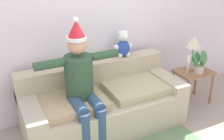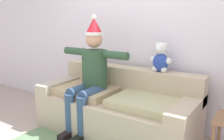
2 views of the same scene
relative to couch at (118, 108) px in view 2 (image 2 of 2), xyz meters
The scene contains 4 objects.
back_wall 1.15m from the couch, 90.00° to the left, with size 7.00×0.10×2.70m, color silver.
couch is the anchor object (origin of this frame).
person_seated 0.59m from the couch, 153.82° to the right, with size 1.02×0.77×1.55m.
teddy_bear 0.86m from the couch, 32.24° to the left, with size 0.29×0.17×0.38m.
Camera 2 is at (1.65, -1.62, 1.53)m, focal length 39.36 mm.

